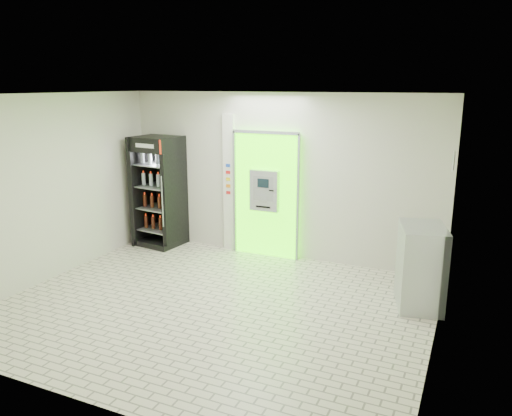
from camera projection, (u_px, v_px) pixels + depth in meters
The scene contains 7 objects.
ground at pixel (214, 307), 7.23m from camera, with size 6.00×6.00×0.00m, color beige.
room_shell at pixel (211, 182), 6.78m from camera, with size 6.00×6.00×6.00m.
atm_assembly at pixel (266, 194), 9.16m from camera, with size 1.30×0.24×2.33m.
pillar at pixel (229, 183), 9.47m from camera, with size 0.22×0.11×2.60m.
beverage_cooler at pixel (159, 194), 9.82m from camera, with size 0.89×0.83×2.16m.
steel_cabinet at pixel (421, 266), 7.14m from camera, with size 0.81×1.02×1.20m.
exit_sign at pixel (453, 161), 6.77m from camera, with size 0.02×0.22×0.26m.
Camera 1 is at (3.29, -5.83, 3.14)m, focal length 35.00 mm.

